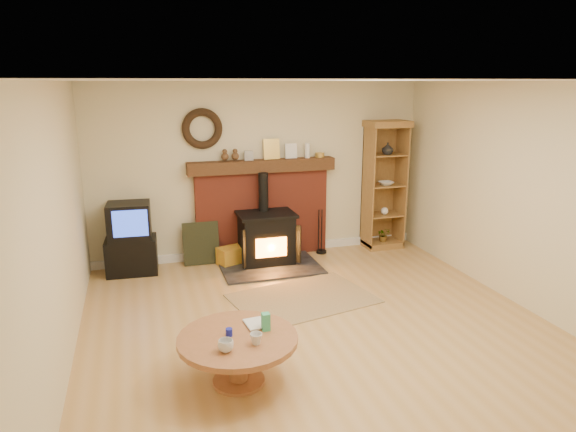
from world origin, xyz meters
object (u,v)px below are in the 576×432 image
object	(u,v)px
wood_stove	(267,239)
coffee_table	(238,345)
tv_unit	(131,240)
curio_cabinet	(384,185)

from	to	relation	value
wood_stove	coffee_table	world-z (taller)	wood_stove
coffee_table	tv_unit	bearing A→B (deg)	105.85
curio_cabinet	coffee_table	distance (m)	4.42
curio_cabinet	coffee_table	world-z (taller)	curio_cabinet
coffee_table	curio_cabinet	bearing A→B (deg)	46.84
tv_unit	curio_cabinet	size ratio (longest dim) A/B	0.50
curio_cabinet	wood_stove	bearing A→B (deg)	-171.96
tv_unit	coffee_table	world-z (taller)	tv_unit
wood_stove	tv_unit	bearing A→B (deg)	174.18
wood_stove	curio_cabinet	world-z (taller)	curio_cabinet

